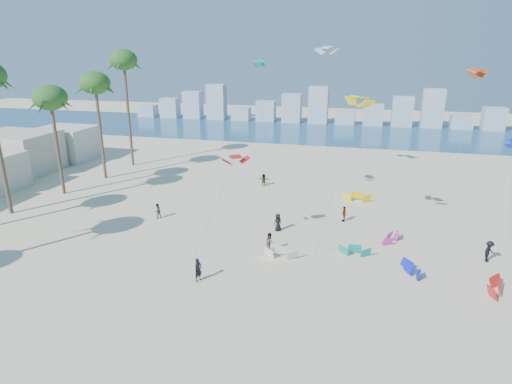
# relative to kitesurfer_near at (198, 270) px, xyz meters

# --- Properties ---
(ground) EXTENTS (220.00, 220.00, 0.00)m
(ground) POSITION_rel_kitesurfer_near_xyz_m (-0.65, -7.65, -0.91)
(ground) COLOR beige
(ground) RESTS_ON ground
(ocean) EXTENTS (220.00, 220.00, 0.00)m
(ocean) POSITION_rel_kitesurfer_near_xyz_m (-0.65, 64.35, -0.90)
(ocean) COLOR navy
(ocean) RESTS_ON ground
(kitesurfer_near) EXTENTS (0.68, 0.79, 1.81)m
(kitesurfer_near) POSITION_rel_kitesurfer_near_xyz_m (0.00, 0.00, 0.00)
(kitesurfer_near) COLOR black
(kitesurfer_near) RESTS_ON ground
(kitesurfer_mid) EXTENTS (1.00, 1.04, 1.69)m
(kitesurfer_mid) POSITION_rel_kitesurfer_near_xyz_m (4.10, 6.13, -0.06)
(kitesurfer_mid) COLOR gray
(kitesurfer_mid) RESTS_ON ground
(kitesurfers_far) EXTENTS (37.66, 16.59, 1.92)m
(kitesurfers_far) POSITION_rel_kitesurfer_near_xyz_m (9.86, 14.07, -0.06)
(kitesurfers_far) COLOR black
(kitesurfers_far) RESTS_ON ground
(grounded_kites) EXTENTS (18.63, 20.06, 0.99)m
(grounded_kites) POSITION_rel_kitesurfer_near_xyz_m (12.86, 9.56, -0.46)
(grounded_kites) COLOR silver
(grounded_kites) RESTS_ON ground
(flying_kites) EXTENTS (27.34, 27.83, 17.28)m
(flying_kites) POSITION_rel_kitesurfer_near_xyz_m (13.49, 14.45, 11.47)
(flying_kites) COLOR red
(flying_kites) RESTS_ON ground
(distant_skyline) EXTENTS (85.00, 3.00, 8.40)m
(distant_skyline) POSITION_rel_kitesurfer_near_xyz_m (-1.84, 74.35, 2.18)
(distant_skyline) COLOR #9EADBF
(distant_skyline) RESTS_ON ground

